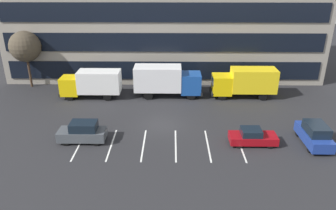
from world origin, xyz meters
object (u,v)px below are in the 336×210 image
at_px(box_truck_blue, 166,80).
at_px(suv_charcoal, 83,132).
at_px(sedan_maroon, 252,137).
at_px(bare_tree, 25,47).
at_px(box_truck_yellow_all, 245,81).
at_px(box_truck_yellow, 92,83).
at_px(suv_navy, 314,134).

bearing_deg(box_truck_blue, suv_charcoal, -123.32).
height_order(sedan_maroon, bare_tree, bare_tree).
relative_size(sedan_maroon, bare_tree, 0.57).
bearing_deg(box_truck_yellow_all, box_truck_yellow, -178.74).
relative_size(box_truck_yellow, box_truck_blue, 0.89).
distance_m(suv_navy, sedan_maroon, 5.33).
bearing_deg(sedan_maroon, box_truck_blue, 124.50).
xyz_separation_m(suv_navy, sedan_maroon, (-5.32, -0.04, -0.28)).
xyz_separation_m(box_truck_yellow_all, sedan_maroon, (-1.51, -11.02, -1.25)).
xyz_separation_m(box_truck_blue, suv_navy, (12.99, -11.12, -1.10)).
bearing_deg(box_truck_yellow, suv_navy, -26.10).
distance_m(box_truck_yellow_all, suv_charcoal, 19.59).
height_order(sedan_maroon, suv_charcoal, suv_charcoal).
xyz_separation_m(box_truck_yellow, suv_navy, (21.62, -10.59, -0.87)).
height_order(box_truck_yellow_all, box_truck_blue, box_truck_blue).
height_order(box_truck_yellow, suv_charcoal, box_truck_yellow).
bearing_deg(suv_navy, box_truck_blue, 139.43).
xyz_separation_m(suv_navy, bare_tree, (-30.37, 14.24, 4.23)).
height_order(box_truck_blue, suv_charcoal, box_truck_blue).
height_order(suv_navy, bare_tree, bare_tree).
height_order(box_truck_yellow_all, suv_navy, box_truck_yellow_all).
xyz_separation_m(suv_navy, suv_charcoal, (-20.15, 0.23, -0.06)).
bearing_deg(sedan_maroon, suv_charcoal, 178.96).
bearing_deg(bare_tree, sedan_maroon, -29.68).
height_order(suv_charcoal, bare_tree, bare_tree).
relative_size(box_truck_yellow_all, suv_charcoal, 1.80).
bearing_deg(box_truck_yellow, sedan_maroon, -33.10).
distance_m(suv_navy, suv_charcoal, 20.15).
bearing_deg(bare_tree, suv_navy, -25.12).
height_order(box_truck_blue, bare_tree, bare_tree).
height_order(box_truck_yellow_all, sedan_maroon, box_truck_yellow_all).
distance_m(box_truck_blue, suv_charcoal, 13.08).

